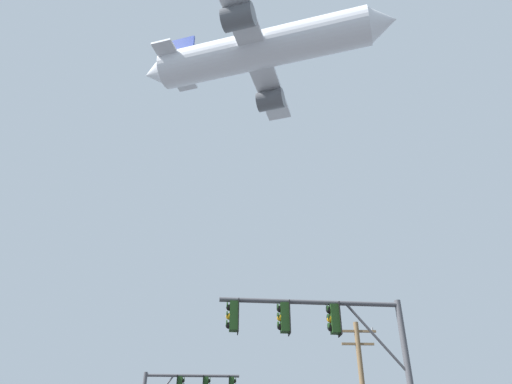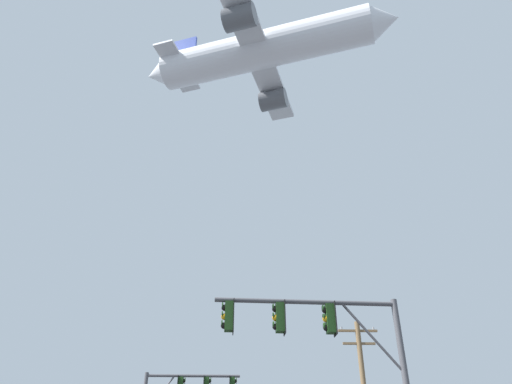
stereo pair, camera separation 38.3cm
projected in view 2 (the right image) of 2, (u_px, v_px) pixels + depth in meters
name	position (u px, v px, depth m)	size (l,w,h in m)	color
signal_pole_near	(329.00, 345.00, 14.56)	(5.90, 0.64, 6.47)	#4C4C51
airplane	(264.00, 50.00, 53.12)	(28.78, 22.23, 7.99)	white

